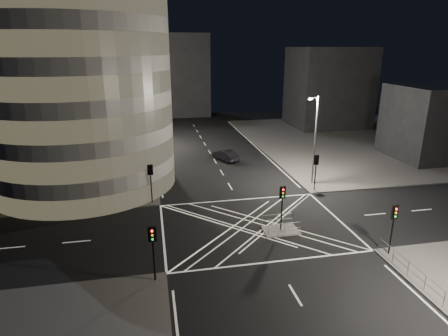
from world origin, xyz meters
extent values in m
plane|color=black|center=(0.00, 0.00, 0.00)|extent=(120.00, 120.00, 0.00)
cube|color=#4B4846|center=(-29.00, 27.00, 0.07)|extent=(42.00, 42.00, 0.15)
cube|color=#4B4846|center=(29.00, 27.00, 0.07)|extent=(42.00, 42.00, 0.15)
cube|color=slate|center=(2.00, -1.50, 0.07)|extent=(3.00, 2.00, 0.15)
cylinder|color=gray|center=(-16.00, 14.00, 12.65)|extent=(20.00, 20.00, 25.00)
cube|color=gray|center=(-26.00, 24.00, 12.65)|extent=(20.00, 18.00, 25.00)
cube|color=gray|center=(-22.00, 42.00, 11.15)|extent=(24.00, 16.00, 22.00)
cube|color=black|center=(26.00, 40.00, 7.65)|extent=(14.00, 12.00, 15.00)
cube|color=black|center=(30.00, 16.00, 5.15)|extent=(10.00, 10.00, 10.00)
cube|color=black|center=(-4.00, 58.00, 9.00)|extent=(18.00, 8.00, 18.00)
cylinder|color=black|center=(-10.50, 9.00, 1.99)|extent=(0.32, 0.32, 3.68)
ellipsoid|color=black|center=(-10.50, 9.00, 4.96)|extent=(4.12, 4.12, 4.73)
cylinder|color=black|center=(-10.50, 15.00, 1.79)|extent=(0.32, 0.32, 3.29)
ellipsoid|color=black|center=(-10.50, 15.00, 4.88)|extent=(5.24, 5.24, 6.03)
cylinder|color=black|center=(-10.50, 21.00, 1.60)|extent=(0.32, 0.32, 2.91)
ellipsoid|color=black|center=(-10.50, 21.00, 4.31)|extent=(4.56, 4.56, 5.24)
cylinder|color=black|center=(-10.50, 27.00, 1.93)|extent=(0.32, 0.32, 3.55)
ellipsoid|color=black|center=(-10.50, 27.00, 5.21)|extent=(5.50, 5.50, 6.33)
cylinder|color=black|center=(-10.50, 33.00, 1.54)|extent=(0.32, 0.32, 2.78)
ellipsoid|color=black|center=(-10.50, 33.00, 4.01)|extent=(3.93, 3.93, 4.52)
cylinder|color=black|center=(-8.80, 6.80, 1.65)|extent=(0.12, 0.12, 3.00)
cube|color=black|center=(-8.80, 6.80, 3.60)|extent=(0.28, 0.22, 0.90)
cube|color=black|center=(-8.80, 6.80, 3.60)|extent=(0.55, 0.04, 1.10)
cylinder|color=black|center=(-8.80, -6.80, 1.65)|extent=(0.12, 0.12, 3.00)
cube|color=black|center=(-8.80, -6.80, 3.60)|extent=(0.28, 0.22, 0.90)
cube|color=black|center=(-8.80, -6.80, 3.60)|extent=(0.55, 0.04, 1.10)
cylinder|color=black|center=(8.80, 6.80, 1.65)|extent=(0.12, 0.12, 3.00)
cube|color=black|center=(8.80, 6.80, 3.60)|extent=(0.28, 0.22, 0.90)
cube|color=black|center=(8.80, 6.80, 3.60)|extent=(0.55, 0.04, 1.10)
cylinder|color=black|center=(8.80, -6.80, 1.65)|extent=(0.12, 0.12, 3.00)
cube|color=black|center=(8.80, -6.80, 3.60)|extent=(0.28, 0.22, 0.90)
cube|color=black|center=(8.80, -6.80, 3.60)|extent=(0.55, 0.04, 1.10)
cylinder|color=black|center=(2.00, -1.50, 1.65)|extent=(0.12, 0.12, 3.00)
cube|color=black|center=(2.00, -1.50, 3.60)|extent=(0.28, 0.22, 0.90)
cube|color=black|center=(2.00, -1.50, 3.60)|extent=(0.55, 0.04, 1.10)
cylinder|color=slate|center=(-9.50, 12.00, 5.15)|extent=(0.20, 0.20, 10.00)
cylinder|color=slate|center=(-9.05, 12.00, 10.00)|extent=(0.90, 0.10, 0.10)
cube|color=slate|center=(-8.60, 12.00, 9.90)|extent=(0.50, 0.25, 0.18)
cube|color=white|center=(-8.60, 12.00, 9.79)|extent=(0.42, 0.20, 0.05)
cylinder|color=slate|center=(-9.50, 30.00, 5.15)|extent=(0.20, 0.20, 10.00)
cylinder|color=slate|center=(-9.05, 30.00, 10.00)|extent=(0.90, 0.10, 0.10)
cube|color=slate|center=(-8.60, 30.00, 9.90)|extent=(0.50, 0.25, 0.18)
cube|color=white|center=(-8.60, 30.00, 9.79)|extent=(0.42, 0.20, 0.05)
cylinder|color=slate|center=(9.50, 9.00, 5.15)|extent=(0.20, 0.20, 10.00)
cylinder|color=slate|center=(9.05, 9.00, 10.00)|extent=(0.90, 0.10, 0.10)
cube|color=slate|center=(8.60, 9.00, 9.90)|extent=(0.50, 0.25, 0.18)
cube|color=white|center=(8.60, 9.00, 9.79)|extent=(0.42, 0.20, 0.05)
cube|color=slate|center=(8.30, -12.15, 0.70)|extent=(0.06, 11.70, 1.10)
cube|color=slate|center=(2.00, -2.40, 0.70)|extent=(2.80, 0.06, 1.10)
cube|color=slate|center=(2.00, -0.60, 0.70)|extent=(2.80, 0.06, 1.10)
imported|color=black|center=(1.50, 20.15, 0.75)|extent=(3.27, 4.79, 1.50)
camera|label=1|loc=(-8.44, -29.04, 15.21)|focal=30.00mm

